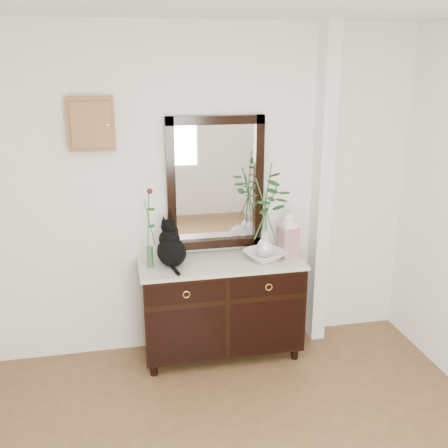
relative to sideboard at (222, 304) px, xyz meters
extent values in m
cube|color=white|center=(-0.10, 0.25, 0.88)|extent=(3.60, 0.04, 2.70)
cube|color=white|center=(0.90, 0.17, 0.88)|extent=(0.12, 0.20, 2.70)
cube|color=black|center=(0.00, 0.00, -0.01)|extent=(1.30, 0.50, 0.82)
cube|color=beige|center=(0.00, 0.00, 0.36)|extent=(1.33, 0.52, 0.03)
cube|color=black|center=(0.00, 0.24, 0.97)|extent=(0.80, 0.06, 1.10)
cube|color=white|center=(0.00, 0.25, 0.97)|extent=(0.66, 0.01, 0.96)
cube|color=brown|center=(-0.95, 0.21, 1.48)|extent=(0.35, 0.10, 0.40)
imported|color=white|center=(0.35, -0.03, 0.41)|extent=(0.41, 0.41, 0.08)
camera|label=1|loc=(-0.79, -3.86, 1.94)|focal=42.00mm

